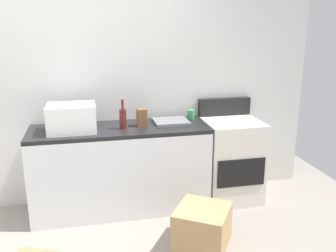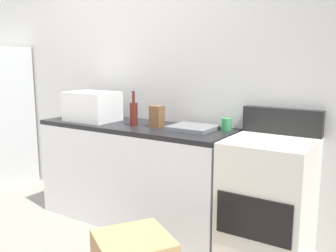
{
  "view_description": "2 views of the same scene",
  "coord_description": "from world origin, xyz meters",
  "px_view_note": "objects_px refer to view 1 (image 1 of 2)",
  "views": [
    {
      "loc": [
        0.02,
        -2.42,
        1.93
      ],
      "look_at": [
        0.76,
        0.97,
        0.95
      ],
      "focal_mm": 39.55,
      "sensor_mm": 36.0,
      "label": 1
    },
    {
      "loc": [
        2.3,
        -1.37,
        1.47
      ],
      "look_at": [
        0.81,
        0.95,
        0.97
      ],
      "focal_mm": 39.84,
      "sensor_mm": 36.0,
      "label": 2
    }
  ],
  "objects_px": {
    "microwave": "(72,118)",
    "wine_bottle": "(123,118)",
    "cardboard_box_large": "(202,227)",
    "stove_oven": "(230,158)",
    "coffee_mug": "(191,115)",
    "knife_block": "(142,117)"
  },
  "relations": [
    {
      "from": "stove_oven",
      "to": "wine_bottle",
      "type": "distance_m",
      "value": 1.3
    },
    {
      "from": "stove_oven",
      "to": "knife_block",
      "type": "distance_m",
      "value": 1.12
    },
    {
      "from": "coffee_mug",
      "to": "knife_block",
      "type": "height_order",
      "value": "knife_block"
    },
    {
      "from": "coffee_mug",
      "to": "microwave",
      "type": "bearing_deg",
      "value": -170.01
    },
    {
      "from": "wine_bottle",
      "to": "coffee_mug",
      "type": "distance_m",
      "value": 0.8
    },
    {
      "from": "microwave",
      "to": "stove_oven",
      "type": "bearing_deg",
      "value": 1.86
    },
    {
      "from": "coffee_mug",
      "to": "cardboard_box_large",
      "type": "xyz_separation_m",
      "value": [
        -0.17,
        -1.02,
        -0.77
      ]
    },
    {
      "from": "stove_oven",
      "to": "knife_block",
      "type": "xyz_separation_m",
      "value": [
        -0.98,
        0.0,
        0.52
      ]
    },
    {
      "from": "coffee_mug",
      "to": "cardboard_box_large",
      "type": "distance_m",
      "value": 1.29
    },
    {
      "from": "stove_oven",
      "to": "cardboard_box_large",
      "type": "height_order",
      "value": "stove_oven"
    },
    {
      "from": "coffee_mug",
      "to": "knife_block",
      "type": "distance_m",
      "value": 0.59
    },
    {
      "from": "microwave",
      "to": "knife_block",
      "type": "relative_size",
      "value": 2.56
    },
    {
      "from": "microwave",
      "to": "coffee_mug",
      "type": "height_order",
      "value": "microwave"
    },
    {
      "from": "stove_oven",
      "to": "knife_block",
      "type": "bearing_deg",
      "value": 179.79
    },
    {
      "from": "wine_bottle",
      "to": "cardboard_box_large",
      "type": "relative_size",
      "value": 0.66
    },
    {
      "from": "wine_bottle",
      "to": "knife_block",
      "type": "relative_size",
      "value": 1.67
    },
    {
      "from": "knife_block",
      "to": "coffee_mug",
      "type": "bearing_deg",
      "value": 16.09
    },
    {
      "from": "microwave",
      "to": "wine_bottle",
      "type": "distance_m",
      "value": 0.49
    },
    {
      "from": "microwave",
      "to": "coffee_mug",
      "type": "distance_m",
      "value": 1.28
    },
    {
      "from": "cardboard_box_large",
      "to": "stove_oven",
      "type": "bearing_deg",
      "value": 55.54
    },
    {
      "from": "microwave",
      "to": "wine_bottle",
      "type": "bearing_deg",
      "value": -0.81
    },
    {
      "from": "stove_oven",
      "to": "knife_block",
      "type": "height_order",
      "value": "stove_oven"
    }
  ]
}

